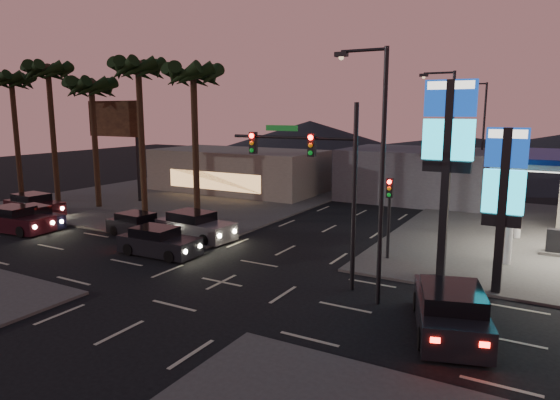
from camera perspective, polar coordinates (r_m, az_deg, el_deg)
The scene contains 26 objects.
ground at distance 23.05m, azimuth -6.70°, elevation -9.31°, with size 140.00×140.00×0.00m, color black.
corner_lot_nw at distance 44.90m, azimuth -11.17°, elevation 0.21°, with size 24.00×24.00×0.12m, color #47443F.
pylon_sign_tall at distance 23.44m, azimuth 18.67°, elevation 6.54°, with size 2.20×0.35×9.00m.
pylon_sign_short at distance 22.27m, azimuth 24.23°, elevation 1.52°, with size 1.60×0.35×7.00m.
traffic_signal_mast at distance 21.66m, azimuth 4.23°, elevation 3.69°, with size 6.10×0.39×8.00m.
pedestal_signal at distance 26.00m, azimuth 12.38°, elevation -0.57°, with size 0.32×0.39×4.30m.
streetlight_near at distance 19.57m, azimuth 11.09°, elevation 4.29°, with size 2.14×0.25×10.00m.
streetlight_mid at distance 32.13m, azimuth 18.54°, elevation 6.17°, with size 2.14×0.25×10.00m.
streetlight_far at distance 45.93m, azimuth 21.96°, elevation 7.00°, with size 2.14×0.25×10.00m.
palm_a at distance 34.82m, azimuth -9.85°, elevation 12.92°, with size 4.41×4.41×10.86m.
palm_b at distance 38.20m, azimuth -15.86°, elevation 13.25°, with size 4.41×4.41×11.46m.
palm_c at distance 41.83m, azimuth -20.71°, elevation 11.19°, with size 4.41×4.41×10.26m.
palm_d at distance 45.81m, azimuth -24.93°, elevation 12.35°, with size 4.41×4.41×11.66m.
palm_e at distance 49.91m, azimuth -28.31°, elevation 11.20°, with size 4.41×4.41×11.06m.
billboard at distance 45.27m, azimuth -18.32°, elevation 7.97°, with size 6.00×0.30×8.50m.
building_far_west at distance 48.13m, azimuth -4.78°, elevation 3.36°, with size 16.00×8.00×4.00m, color #726B5B.
building_far_mid at distance 45.16m, azimuth 15.29°, elevation 2.85°, with size 12.00×9.00×4.40m, color #4C4C51.
hill_left at distance 86.40m, azimuth 3.44°, elevation 7.03°, with size 40.00×40.00×6.00m, color black.
hill_center at distance 78.76m, azimuth 20.06°, elevation 5.41°, with size 60.00×60.00×4.00m, color black.
car_lane_a_front at distance 27.71m, azimuth -13.72°, elevation -4.70°, with size 4.63×2.06×1.49m.
car_lane_a_mid at distance 36.21m, azimuth -27.95°, elevation -2.04°, with size 5.10×2.46×1.62m.
car_lane_a_rear at distance 36.80m, azimuth -26.34°, elevation -1.83°, with size 4.67×2.27×1.48m.
car_lane_b_front at distance 30.62m, azimuth -9.68°, elevation -3.00°, with size 5.20×2.50×1.65m.
car_lane_b_mid at distance 32.25m, azimuth -15.88°, elevation -2.79°, with size 4.42×2.10×1.41m.
car_lane_b_rear at distance 41.25m, azimuth -26.30°, elevation -0.55°, with size 5.04×2.33×1.61m.
suv_station at distance 18.71m, azimuth 18.86°, elevation -11.89°, with size 3.59×5.56×1.73m.
Camera 1 is at (12.94, -17.48, 7.64)m, focal length 32.00 mm.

